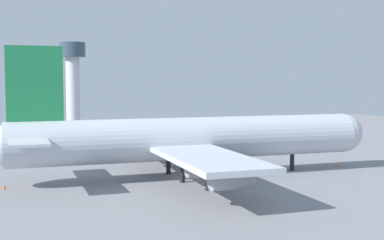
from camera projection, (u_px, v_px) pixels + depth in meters
ground_plane at (192, 177)px, 77.63m from camera, size 234.88×234.88×0.00m
cargo_airplane at (191, 139)px, 77.16m from camera, size 58.72×49.77×19.01m
pushback_tractor at (190, 148)px, 102.38m from camera, size 4.75×4.96×2.06m
safety_cone_nose at (338, 165)px, 87.23m from camera, size 0.39×0.39×0.55m
safety_cone_tail at (4, 187)px, 68.93m from camera, size 0.46×0.46×0.65m
control_tower at (73, 73)px, 175.93m from camera, size 8.78×8.78×27.39m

